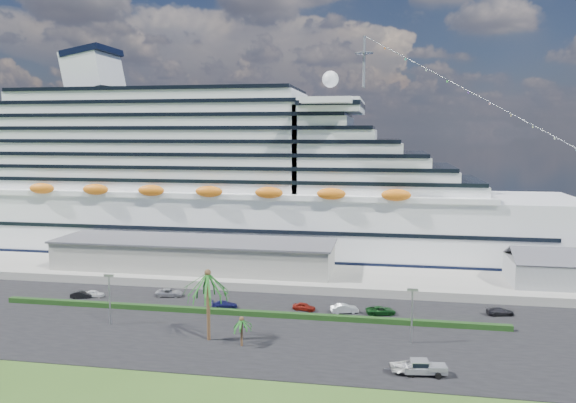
% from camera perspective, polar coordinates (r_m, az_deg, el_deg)
% --- Properties ---
extents(ground, '(420.00, 420.00, 0.00)m').
position_cam_1_polar(ground, '(81.83, -2.02, -15.35)').
color(ground, '#2E4D19').
rests_on(ground, ground).
extents(asphalt_lot, '(140.00, 38.00, 0.12)m').
position_cam_1_polar(asphalt_lot, '(91.88, -0.56, -12.75)').
color(asphalt_lot, black).
rests_on(asphalt_lot, ground).
extents(wharf, '(240.00, 20.00, 1.80)m').
position_cam_1_polar(wharf, '(119.01, 2.02, -7.71)').
color(wharf, gray).
rests_on(wharf, ground).
extents(water, '(420.00, 160.00, 0.02)m').
position_cam_1_polar(water, '(206.98, 5.47, -1.68)').
color(water, black).
rests_on(water, ground).
extents(cruise_ship, '(191.00, 38.00, 54.00)m').
position_cam_1_polar(cruise_ship, '(143.71, -5.15, 1.21)').
color(cruise_ship, silver).
rests_on(cruise_ship, ground).
extents(terminal_building, '(61.00, 15.00, 6.30)m').
position_cam_1_polar(terminal_building, '(123.89, -9.55, -5.27)').
color(terminal_building, gray).
rests_on(terminal_building, wharf).
extents(port_shed, '(24.00, 12.31, 7.37)m').
position_cam_1_polar(port_shed, '(122.56, 27.03, -6.37)').
color(port_shed, gray).
rests_on(port_shed, wharf).
extents(hedge, '(88.00, 1.10, 0.90)m').
position_cam_1_polar(hedge, '(98.00, -4.71, -11.19)').
color(hedge, black).
rests_on(hedge, asphalt_lot).
extents(lamp_post_left, '(1.60, 0.35, 8.27)m').
position_cam_1_polar(lamp_post_left, '(96.50, -17.69, -8.83)').
color(lamp_post_left, gray).
rests_on(lamp_post_left, asphalt_lot).
extents(lamp_post_right, '(1.60, 0.35, 8.27)m').
position_cam_1_polar(lamp_post_right, '(86.07, 12.50, -10.59)').
color(lamp_post_right, gray).
rests_on(lamp_post_right, asphalt_lot).
extents(palm_tall, '(8.82, 8.82, 11.13)m').
position_cam_1_polar(palm_tall, '(85.05, -8.15, -8.00)').
color(palm_tall, '#47301E').
rests_on(palm_tall, ground).
extents(palm_short, '(3.53, 3.53, 4.56)m').
position_cam_1_polar(palm_short, '(83.79, -4.75, -12.15)').
color(palm_short, '#47301E').
rests_on(palm_short, ground).
extents(parked_car_0, '(3.93, 1.84, 1.30)m').
position_cam_1_polar(parked_car_0, '(113.98, -19.10, -8.84)').
color(parked_car_0, white).
rests_on(parked_car_0, asphalt_lot).
extents(parked_car_1, '(4.11, 2.16, 1.29)m').
position_cam_1_polar(parked_car_1, '(114.09, -20.25, -8.87)').
color(parked_car_1, black).
rests_on(parked_car_1, asphalt_lot).
extents(parked_car_2, '(5.42, 3.12, 1.42)m').
position_cam_1_polar(parked_car_2, '(110.61, -11.96, -9.05)').
color(parked_car_2, '#96979E').
rests_on(parked_car_2, asphalt_lot).
extents(parked_car_3, '(4.83, 2.91, 1.31)m').
position_cam_1_polar(parked_car_3, '(102.00, -6.46, -10.35)').
color(parked_car_3, '#171953').
rests_on(parked_car_3, asphalt_lot).
extents(parked_car_4, '(4.26, 2.43, 1.37)m').
position_cam_1_polar(parked_car_4, '(100.14, 1.64, -10.62)').
color(parked_car_4, maroon).
rests_on(parked_car_4, asphalt_lot).
extents(parked_car_5, '(5.02, 3.10, 1.56)m').
position_cam_1_polar(parked_car_5, '(99.20, 5.76, -10.77)').
color(parked_car_5, silver).
rests_on(parked_car_5, asphalt_lot).
extents(parked_car_6, '(5.52, 3.56, 1.42)m').
position_cam_1_polar(parked_car_6, '(99.25, 9.41, -10.87)').
color(parked_car_6, '#0E3B14').
rests_on(parked_car_6, asphalt_lot).
extents(parked_car_7, '(4.94, 2.86, 1.35)m').
position_cam_1_polar(parked_car_7, '(104.13, 20.74, -10.40)').
color(parked_car_7, black).
rests_on(parked_car_7, asphalt_lot).
extents(pickup_truck, '(5.72, 2.68, 1.94)m').
position_cam_1_polar(pickup_truck, '(77.17, 13.65, -16.02)').
color(pickup_truck, black).
rests_on(pickup_truck, asphalt_lot).
extents(boat_trailer, '(5.76, 4.00, 1.62)m').
position_cam_1_polar(boat_trailer, '(76.94, 12.19, -16.04)').
color(boat_trailer, gray).
rests_on(boat_trailer, asphalt_lot).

